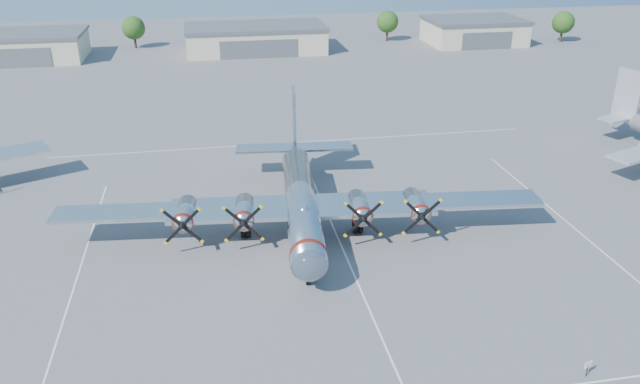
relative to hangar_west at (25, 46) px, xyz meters
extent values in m
plane|color=#58585A|center=(45.00, -81.96, -2.71)|extent=(260.00, 260.00, 0.00)
cube|color=silver|center=(23.00, -86.96, -2.71)|extent=(0.15, 40.00, 0.01)
cube|color=silver|center=(45.00, -86.96, -2.71)|extent=(0.15, 40.00, 0.01)
cube|color=silver|center=(67.00, -86.96, -2.71)|extent=(0.15, 40.00, 0.01)
cube|color=silver|center=(45.00, -56.96, -2.71)|extent=(60.00, 0.15, 0.01)
cube|color=beige|center=(0.00, 0.04, -0.31)|extent=(22.00, 14.00, 4.80)
cube|color=slate|center=(0.00, 0.04, 2.39)|extent=(22.60, 14.60, 0.60)
cube|color=slate|center=(0.00, -7.01, -0.91)|extent=(12.10, 0.20, 3.60)
cube|color=beige|center=(45.00, 0.04, -0.31)|extent=(28.00, 14.00, 4.80)
cube|color=slate|center=(45.00, 0.04, 2.39)|extent=(28.60, 14.60, 0.60)
cube|color=slate|center=(45.00, -7.01, -0.91)|extent=(15.40, 0.20, 3.60)
cube|color=beige|center=(93.00, 0.04, -0.31)|extent=(20.00, 14.00, 4.80)
cube|color=slate|center=(93.00, 0.04, 2.39)|extent=(20.60, 14.60, 0.60)
cube|color=slate|center=(93.00, -7.01, -0.91)|extent=(11.00, 0.20, 3.60)
cylinder|color=#382619|center=(20.00, 8.04, -1.31)|extent=(0.50, 0.50, 2.80)
sphere|color=#254513|center=(20.00, 8.04, 1.53)|extent=(4.80, 4.80, 4.80)
cylinder|color=#382619|center=(75.00, 6.04, -1.31)|extent=(0.50, 0.50, 2.80)
sphere|color=#254513|center=(75.00, 6.04, 1.53)|extent=(4.80, 4.80, 4.80)
cylinder|color=#382619|center=(113.00, -1.96, -1.31)|extent=(0.50, 0.50, 2.80)
sphere|color=#254513|center=(113.00, -1.96, 1.53)|extent=(4.80, 4.80, 4.80)
cylinder|color=black|center=(56.67, -103.37, -2.28)|extent=(0.07, 0.07, 0.87)
cube|color=white|center=(56.67, -103.37, -1.79)|extent=(0.58, 0.22, 0.43)
camera|label=1|loc=(34.47, -130.92, 24.22)|focal=35.00mm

